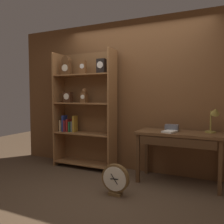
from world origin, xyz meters
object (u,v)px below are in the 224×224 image
desk_lamp (214,117)px  toolbox_small (172,128)px  workbench (179,139)px  bookshelf (84,109)px  round_clock_large (115,179)px  open_repair_manual (170,132)px

desk_lamp → toolbox_small: 0.61m
workbench → desk_lamp: (0.46, 0.12, 0.34)m
bookshelf → round_clock_large: bearing=-41.2°
toolbox_small → open_repair_manual: (-0.00, -0.16, -0.04)m
bookshelf → open_repair_manual: bearing=-7.5°
desk_lamp → open_repair_manual: bearing=-161.8°
bookshelf → toolbox_small: (1.59, -0.05, -0.25)m
round_clock_large → open_repair_manual: bearing=51.3°
bookshelf → desk_lamp: (2.17, -0.02, -0.06)m
toolbox_small → round_clock_large: 1.18m
workbench → toolbox_small: (-0.12, 0.08, 0.15)m
open_repair_manual → workbench: bearing=47.3°
desk_lamp → toolbox_small: (-0.58, -0.03, -0.19)m
workbench → open_repair_manual: 0.18m
desk_lamp → open_repair_manual: (-0.58, -0.19, -0.23)m
round_clock_large → bookshelf: bearing=138.8°
workbench → open_repair_manual: (-0.12, -0.07, 0.11)m
bookshelf → workbench: bookshelf is taller
workbench → toolbox_small: 0.21m
workbench → round_clock_large: 1.12m
workbench → round_clock_large: (-0.68, -0.77, -0.45)m
workbench → round_clock_large: bearing=-131.5°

